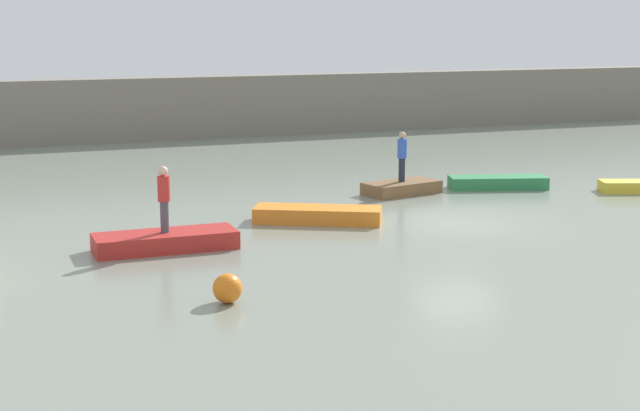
% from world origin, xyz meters
% --- Properties ---
extents(ground_plane, '(120.00, 120.00, 0.00)m').
position_xyz_m(ground_plane, '(0.00, 0.00, 0.00)').
color(ground_plane, gray).
extents(embankment_wall, '(80.00, 1.20, 3.04)m').
position_xyz_m(embankment_wall, '(0.00, 22.35, 1.52)').
color(embankment_wall, gray).
rests_on(embankment_wall, ground_plane).
extents(rowboat_red, '(3.67, 1.28, 0.47)m').
position_xyz_m(rowboat_red, '(-8.72, -0.21, 0.23)').
color(rowboat_red, red).
rests_on(rowboat_red, ground_plane).
extents(rowboat_orange, '(3.82, 2.72, 0.45)m').
position_xyz_m(rowboat_orange, '(-3.82, 1.57, 0.23)').
color(rowboat_orange, orange).
rests_on(rowboat_orange, ground_plane).
extents(rowboat_brown, '(2.83, 1.83, 0.43)m').
position_xyz_m(rowboat_brown, '(0.48, 4.86, 0.21)').
color(rowboat_brown, brown).
rests_on(rowboat_brown, ground_plane).
extents(rowboat_green, '(3.55, 1.96, 0.43)m').
position_xyz_m(rowboat_green, '(4.11, 4.60, 0.22)').
color(rowboat_green, '#2D7F47').
rests_on(rowboat_green, ground_plane).
extents(rowboat_yellow, '(2.86, 1.83, 0.38)m').
position_xyz_m(rowboat_yellow, '(8.34, 2.28, 0.19)').
color(rowboat_yellow, gold).
rests_on(rowboat_yellow, ground_plane).
extents(person_red_shirt, '(0.32, 0.32, 1.73)m').
position_xyz_m(person_red_shirt, '(-8.72, -0.21, 1.44)').
color(person_red_shirt, '#4C4C56').
rests_on(person_red_shirt, rowboat_red).
extents(person_blue_shirt, '(0.32, 0.32, 1.71)m').
position_xyz_m(person_blue_shirt, '(0.48, 4.86, 1.38)').
color(person_blue_shirt, '#232838').
rests_on(person_blue_shirt, rowboat_brown).
extents(mooring_buoy, '(0.63, 0.63, 0.63)m').
position_xyz_m(mooring_buoy, '(-8.48, -5.34, 0.32)').
color(mooring_buoy, orange).
rests_on(mooring_buoy, ground_plane).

